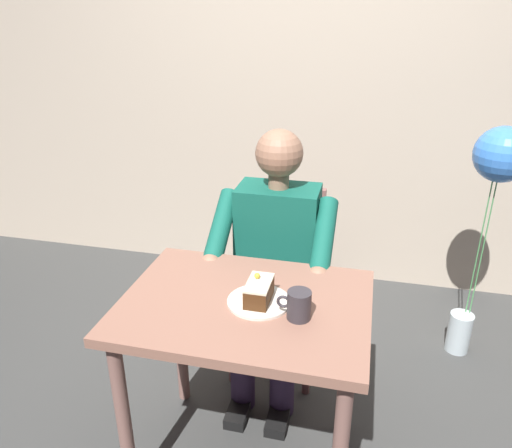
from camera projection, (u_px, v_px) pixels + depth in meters
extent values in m
cube|color=#BBAB96|center=(315.00, 41.00, 2.85)|extent=(6.40, 0.12, 3.00)
cube|color=#8C5F4E|center=(245.00, 305.00, 1.70)|extent=(0.86, 0.64, 0.04)
cylinder|color=#835C53|center=(124.00, 421.00, 1.69)|extent=(0.05, 0.05, 0.73)
cylinder|color=#835C53|center=(349.00, 358.00, 2.00)|extent=(0.05, 0.05, 0.73)
cylinder|color=#835C53|center=(180.00, 332.00, 2.15)|extent=(0.05, 0.05, 0.73)
cube|color=#80514D|center=(277.00, 291.00, 2.35)|extent=(0.42, 0.42, 0.04)
cube|color=#80514D|center=(286.00, 229.00, 2.42)|extent=(0.38, 0.04, 0.45)
cylinder|color=#80514D|center=(307.00, 356.00, 2.24)|extent=(0.04, 0.04, 0.42)
cylinder|color=#80514D|center=(232.00, 344.00, 2.32)|extent=(0.04, 0.04, 0.42)
cylinder|color=#80514D|center=(317.00, 313.00, 2.56)|extent=(0.04, 0.04, 0.42)
cylinder|color=#80514D|center=(250.00, 304.00, 2.64)|extent=(0.04, 0.04, 0.42)
cube|color=#125748|center=(278.00, 241.00, 2.22)|extent=(0.36, 0.22, 0.52)
sphere|color=#976C54|center=(279.00, 153.00, 2.06)|extent=(0.20, 0.20, 0.20)
cylinder|color=#976C54|center=(279.00, 181.00, 2.11)|extent=(0.09, 0.09, 0.06)
cylinder|color=#125748|center=(324.00, 236.00, 2.00)|extent=(0.08, 0.33, 0.26)
sphere|color=#976C54|center=(318.00, 277.00, 1.90)|extent=(0.09, 0.09, 0.09)
cylinder|color=#125748|center=(221.00, 226.00, 2.10)|extent=(0.08, 0.33, 0.26)
sphere|color=#976C54|center=(211.00, 264.00, 2.00)|extent=(0.09, 0.09, 0.09)
cylinder|color=#332441|center=(291.00, 310.00, 2.21)|extent=(0.13, 0.38, 0.14)
cylinder|color=#332441|center=(252.00, 305.00, 2.25)|extent=(0.13, 0.38, 0.14)
cylinder|color=#332441|center=(282.00, 375.00, 2.14)|extent=(0.11, 0.11, 0.40)
cube|color=black|center=(279.00, 416.00, 2.16)|extent=(0.09, 0.22, 0.05)
cylinder|color=#332441|center=(243.00, 368.00, 2.18)|extent=(0.11, 0.11, 0.40)
cube|color=black|center=(240.00, 408.00, 2.19)|extent=(0.09, 0.22, 0.05)
cylinder|color=silver|center=(259.00, 301.00, 1.68)|extent=(0.22, 0.22, 0.01)
cube|color=#462813|center=(259.00, 292.00, 1.66)|extent=(0.08, 0.14, 0.06)
cube|color=beige|center=(259.00, 283.00, 1.65)|extent=(0.08, 0.14, 0.01)
sphere|color=gold|center=(257.00, 276.00, 1.66)|extent=(0.02, 0.02, 0.02)
cylinder|color=#322E33|center=(299.00, 305.00, 1.58)|extent=(0.08, 0.08, 0.10)
torus|color=#322E33|center=(283.00, 302.00, 1.59)|extent=(0.05, 0.01, 0.05)
cylinder|color=black|center=(300.00, 294.00, 1.56)|extent=(0.07, 0.07, 0.01)
cube|color=silver|center=(304.00, 305.00, 1.66)|extent=(0.06, 0.10, 0.01)
ellipsoid|color=silver|center=(301.00, 316.00, 1.60)|extent=(0.03, 0.04, 0.01)
cylinder|color=#B2C1C6|center=(459.00, 332.00, 2.57)|extent=(0.12, 0.12, 0.22)
sphere|color=#3A7CDE|center=(503.00, 154.00, 2.20)|extent=(0.26, 0.26, 0.26)
cylinder|color=#4C9956|center=(482.00, 251.00, 2.40)|extent=(0.01, 0.01, 0.72)
sphere|color=#D7434A|center=(498.00, 154.00, 2.21)|extent=(0.22, 0.22, 0.22)
cylinder|color=#4C9956|center=(479.00, 249.00, 2.40)|extent=(0.01, 0.01, 0.74)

